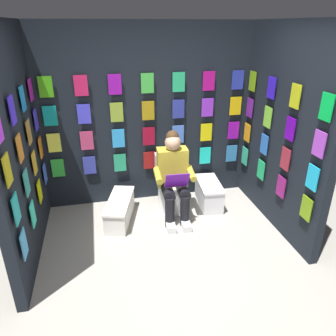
{
  "coord_description": "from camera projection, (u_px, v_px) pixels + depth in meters",
  "views": [
    {
      "loc": [
        0.68,
        2.43,
        2.44
      ],
      "look_at": [
        -0.1,
        -1.05,
        0.85
      ],
      "focal_mm": 34.56,
      "sensor_mm": 36.0,
      "label": 1
    }
  ],
  "objects": [
    {
      "name": "comic_longbox_near",
      "position": [
        209.0,
        193.0,
        4.72
      ],
      "size": [
        0.36,
        0.68,
        0.35
      ],
      "rotation": [
        0.0,
        0.0,
        -0.09
      ],
      "color": "silver",
      "rests_on": "ground"
    },
    {
      "name": "ground_plane",
      "position": [
        181.0,
        286.0,
        3.29
      ],
      "size": [
        30.0,
        30.0,
        0.0
      ],
      "primitive_type": "plane",
      "color": "#9E998E"
    },
    {
      "name": "person_reading",
      "position": [
        174.0,
        176.0,
        4.27
      ],
      "size": [
        0.54,
        0.7,
        1.19
      ],
      "rotation": [
        0.0,
        0.0,
        -0.05
      ],
      "color": "gold",
      "rests_on": "ground"
    },
    {
      "name": "display_wall_left",
      "position": [
        283.0,
        131.0,
        3.93
      ],
      "size": [
        0.14,
        1.91,
        2.5
      ],
      "color": "black",
      "rests_on": "ground"
    },
    {
      "name": "display_wall_right",
      "position": [
        18.0,
        150.0,
        3.34
      ],
      "size": [
        0.14,
        1.91,
        2.5
      ],
      "color": "black",
      "rests_on": "ground"
    },
    {
      "name": "display_wall_back",
      "position": [
        147.0,
        117.0,
        4.53
      ],
      "size": [
        3.03,
        0.14,
        2.5
      ],
      "color": "black",
      "rests_on": "ground"
    },
    {
      "name": "comic_longbox_far",
      "position": [
        120.0,
        210.0,
        4.34
      ],
      "size": [
        0.49,
        0.85,
        0.31
      ],
      "rotation": [
        0.0,
        0.0,
        -0.27
      ],
      "color": "white",
      "rests_on": "ground"
    },
    {
      "name": "toilet",
      "position": [
        171.0,
        187.0,
        4.58
      ],
      "size": [
        0.41,
        0.56,
        0.77
      ],
      "rotation": [
        0.0,
        0.0,
        -0.05
      ],
      "color": "white",
      "rests_on": "ground"
    }
  ]
}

